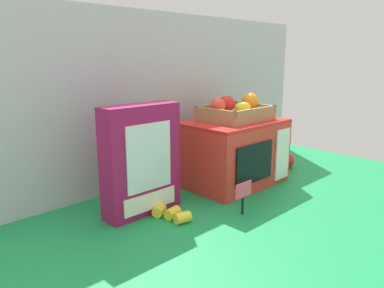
% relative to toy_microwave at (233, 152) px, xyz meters
% --- Properties ---
extents(ground_plane, '(1.70, 1.70, 0.00)m').
position_rel_toy_microwave_xyz_m(ground_plane, '(-0.14, 0.00, -0.12)').
color(ground_plane, '#198C47').
rests_on(ground_plane, ground).
extents(display_back_panel, '(1.61, 0.03, 0.62)m').
position_rel_toy_microwave_xyz_m(display_back_panel, '(-0.14, 0.23, 0.19)').
color(display_back_panel, '#B7BABF').
rests_on(display_back_panel, ground).
extents(toy_microwave, '(0.37, 0.26, 0.23)m').
position_rel_toy_microwave_xyz_m(toy_microwave, '(0.00, 0.00, 0.00)').
color(toy_microwave, red).
rests_on(toy_microwave, ground).
extents(food_groups_crate, '(0.25, 0.19, 0.09)m').
position_rel_toy_microwave_xyz_m(food_groups_crate, '(0.03, 0.02, 0.15)').
color(food_groups_crate, '#A37F51').
rests_on(food_groups_crate, toy_microwave).
extents(cookie_set_box, '(0.24, 0.08, 0.33)m').
position_rel_toy_microwave_xyz_m(cookie_set_box, '(-0.41, 0.01, 0.05)').
color(cookie_set_box, '#99144C').
rests_on(cookie_set_box, ground).
extents(price_sign, '(0.07, 0.01, 0.10)m').
position_rel_toy_microwave_xyz_m(price_sign, '(-0.20, -0.21, -0.05)').
color(price_sign, black).
rests_on(price_sign, ground).
extents(loose_toy_banana, '(0.07, 0.13, 0.03)m').
position_rel_toy_microwave_xyz_m(loose_toy_banana, '(-0.38, -0.08, -0.10)').
color(loose_toy_banana, yellow).
rests_on(loose_toy_banana, ground).
extents(loose_toy_apple, '(0.07, 0.07, 0.07)m').
position_rel_toy_microwave_xyz_m(loose_toy_apple, '(0.31, -0.04, -0.08)').
color(loose_toy_apple, red).
rests_on(loose_toy_apple, ground).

